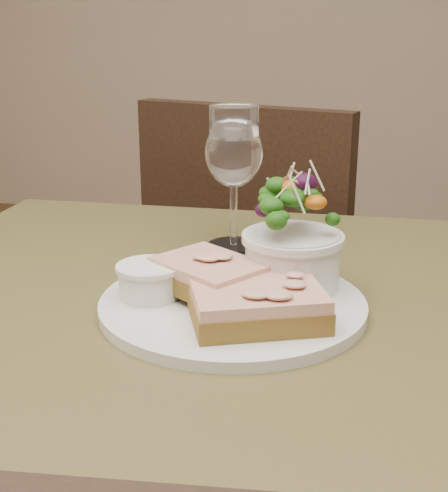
% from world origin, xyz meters
% --- Properties ---
extents(cafe_table, '(0.80, 0.80, 0.75)m').
position_xyz_m(cafe_table, '(0.00, 0.00, 0.65)').
color(cafe_table, '#443F1D').
rests_on(cafe_table, ground).
extents(chair_far, '(0.53, 0.53, 0.90)m').
position_xyz_m(chair_far, '(-0.00, 0.71, 0.29)').
color(chair_far, black).
rests_on(chair_far, ground).
extents(dinner_plate, '(0.28, 0.28, 0.01)m').
position_xyz_m(dinner_plate, '(0.03, 0.00, 0.76)').
color(dinner_plate, silver).
rests_on(dinner_plate, cafe_table).
extents(sandwich_front, '(0.15, 0.13, 0.03)m').
position_xyz_m(sandwich_front, '(0.07, -0.05, 0.78)').
color(sandwich_front, '#503715').
rests_on(sandwich_front, dinner_plate).
extents(sandwich_back, '(0.14, 0.13, 0.03)m').
position_xyz_m(sandwich_back, '(0.01, 0.01, 0.79)').
color(sandwich_back, '#503715').
rests_on(sandwich_back, dinner_plate).
extents(ramekin, '(0.07, 0.07, 0.04)m').
position_xyz_m(ramekin, '(-0.05, -0.01, 0.78)').
color(ramekin, white).
rests_on(ramekin, dinner_plate).
extents(salad_bowl, '(0.10, 0.10, 0.13)m').
position_xyz_m(salad_bowl, '(0.09, 0.05, 0.82)').
color(salad_bowl, silver).
rests_on(salad_bowl, dinner_plate).
extents(garnish, '(0.05, 0.04, 0.02)m').
position_xyz_m(garnish, '(-0.05, 0.08, 0.77)').
color(garnish, '#133E0B').
rests_on(garnish, dinner_plate).
extents(wine_glass, '(0.08, 0.08, 0.18)m').
position_xyz_m(wine_glass, '(-0.00, 0.21, 0.87)').
color(wine_glass, white).
rests_on(wine_glass, cafe_table).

